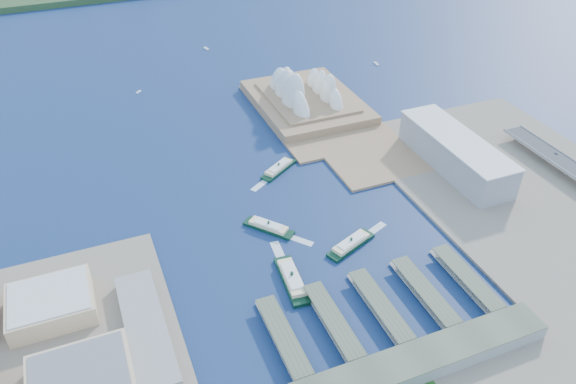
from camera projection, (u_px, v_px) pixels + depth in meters
name	position (u px, v px, depth m)	size (l,w,h in m)	color
ground	(324.00, 258.00, 506.35)	(3000.00, 3000.00, 0.00)	#0F214A
east_land	(571.00, 226.00, 541.38)	(240.00, 500.00, 3.00)	gray
peninsula	(314.00, 112.00, 734.71)	(135.00, 220.00, 3.00)	#947251
opera_house	(307.00, 85.00, 731.36)	(134.00, 180.00, 58.00)	white
toaster_building	(455.00, 153.00, 614.68)	(45.00, 155.00, 35.00)	gray
ferry_wharves	(380.00, 307.00, 451.34)	(184.00, 90.00, 9.30)	#4C5540
terminal_building	(423.00, 360.00, 403.83)	(200.00, 28.00, 12.00)	gray
ferry_a	(269.00, 225.00, 536.36)	(12.99, 51.04, 9.65)	black
ferry_b	(279.00, 167.00, 620.27)	(12.97, 50.96, 9.64)	black
ferry_c	(292.00, 277.00, 477.69)	(15.31, 60.16, 11.37)	black
ferry_d	(351.00, 242.00, 515.79)	(13.65, 53.62, 10.14)	black
boat_b	(139.00, 92.00, 785.44)	(3.09, 8.83, 2.38)	white
boat_c	(376.00, 63.00, 867.02)	(3.55, 12.18, 2.74)	white
boat_e	(206.00, 48.00, 918.28)	(3.92, 12.32, 3.02)	white
car_c	(556.00, 154.00, 623.11)	(1.66, 4.08, 1.19)	slate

